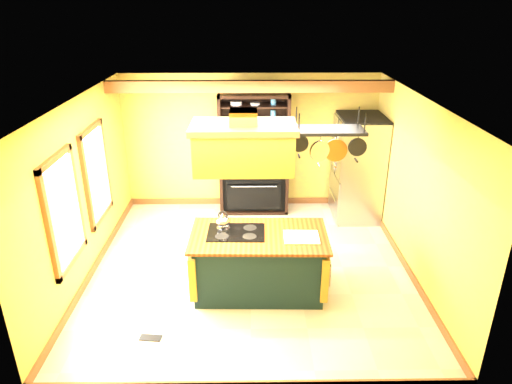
{
  "coord_description": "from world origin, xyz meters",
  "views": [
    {
      "loc": [
        0.0,
        -6.28,
        4.01
      ],
      "look_at": [
        0.09,
        0.3,
        1.2
      ],
      "focal_mm": 32.0,
      "sensor_mm": 36.0,
      "label": 1
    }
  ],
  "objects_px": {
    "kitchen_island": "(259,262)",
    "pot_rack": "(329,137)",
    "range_hood": "(244,145)",
    "refrigerator": "(357,170)",
    "hutch": "(254,167)"
  },
  "relations": [
    {
      "from": "refrigerator",
      "to": "hutch",
      "type": "xyz_separation_m",
      "value": [
        -1.98,
        0.34,
        -0.05
      ]
    },
    {
      "from": "range_hood",
      "to": "refrigerator",
      "type": "bearing_deg",
      "value": 49.34
    },
    {
      "from": "refrigerator",
      "to": "pot_rack",
      "type": "bearing_deg",
      "value": -112.57
    },
    {
      "from": "kitchen_island",
      "to": "range_hood",
      "type": "xyz_separation_m",
      "value": [
        -0.2,
        -0.0,
        1.77
      ]
    },
    {
      "from": "kitchen_island",
      "to": "hutch",
      "type": "height_order",
      "value": "hutch"
    },
    {
      "from": "kitchen_island",
      "to": "range_hood",
      "type": "relative_size",
      "value": 1.44
    },
    {
      "from": "range_hood",
      "to": "pot_rack",
      "type": "relative_size",
      "value": 1.41
    },
    {
      "from": "kitchen_island",
      "to": "refrigerator",
      "type": "bearing_deg",
      "value": 53.38
    },
    {
      "from": "kitchen_island",
      "to": "refrigerator",
      "type": "relative_size",
      "value": 1.0
    },
    {
      "from": "range_hood",
      "to": "hutch",
      "type": "relative_size",
      "value": 0.57
    },
    {
      "from": "kitchen_island",
      "to": "pot_rack",
      "type": "xyz_separation_m",
      "value": [
        0.91,
        0.0,
        1.88
      ]
    },
    {
      "from": "kitchen_island",
      "to": "pot_rack",
      "type": "relative_size",
      "value": 2.04
    },
    {
      "from": "range_hood",
      "to": "hutch",
      "type": "height_order",
      "value": "range_hood"
    },
    {
      "from": "kitchen_island",
      "to": "range_hood",
      "type": "distance_m",
      "value": 1.78
    },
    {
      "from": "refrigerator",
      "to": "hutch",
      "type": "bearing_deg",
      "value": 170.22
    }
  ]
}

